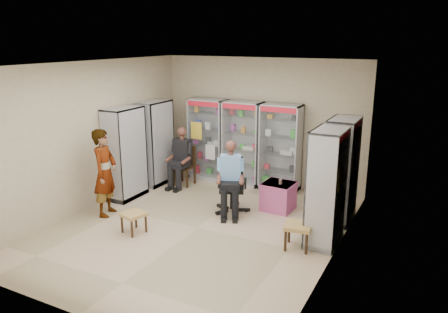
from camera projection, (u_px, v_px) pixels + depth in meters
The scene contains 18 objects.
floor at pixel (198, 228), 8.15m from camera, with size 6.00×6.00×0.00m, color tan.
room_shell at pixel (196, 124), 7.63m from camera, with size 5.02×6.02×3.01m.
cabinet_back_left at pixel (208, 139), 10.80m from camera, with size 0.90×0.50×2.00m, color silver.
cabinet_back_mid at pixel (243, 143), 10.38m from camera, with size 0.90×0.50×2.00m, color #A1A4A7.
cabinet_back_right at pixel (281, 148), 9.96m from camera, with size 0.90×0.50×2.00m, color #A2A3A9.
cabinet_right_far at pixel (341, 170), 8.28m from camera, with size 0.50×0.90×2.00m, color #B5B8BD.
cabinet_right_near at pixel (326, 187), 7.33m from camera, with size 0.50×0.90×2.00m, color #A3A5AA.
cabinet_left_far at pixel (155, 143), 10.41m from camera, with size 0.50×0.90×2.00m, color #A9ABB0.
cabinet_left_near at pixel (125, 154), 9.47m from camera, with size 0.50×0.90×2.00m, color #AAADB2.
wooden_chair at pixel (184, 166), 10.43m from camera, with size 0.42×0.42×0.94m, color black.
seated_customer at pixel (183, 158), 10.33m from camera, with size 0.44×0.60×1.34m, color black, non-canonical shape.
office_chair at pixel (232, 186), 8.77m from camera, with size 0.60×0.60×1.10m, color black.
seated_shopkeeper at pixel (231, 179), 8.69m from camera, with size 0.46×0.64×1.41m, color #78BCEE, non-canonical shape.
pink_trunk at pixel (278, 196), 8.95m from camera, with size 0.60×0.58×0.58m, color #A1407A.
tea_glass at pixel (280, 182), 8.79m from camera, with size 0.07×0.07×0.10m, color #602208.
woven_stool_a at pixel (298, 236), 7.32m from camera, with size 0.43×0.43×0.43m, color olive.
woven_stool_b at pixel (134, 223), 7.91m from camera, with size 0.38×0.38×0.38m, color #A78846.
standing_man at pixel (105, 173), 8.56m from camera, with size 0.64×0.42×1.74m, color #9C9C9E.
Camera 1 is at (3.87, -6.46, 3.44)m, focal length 35.00 mm.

